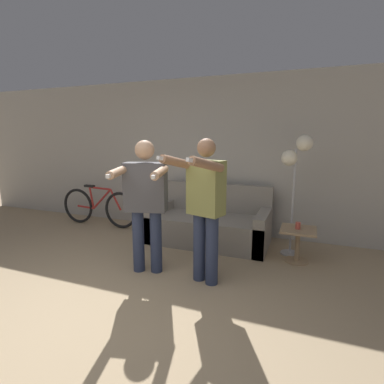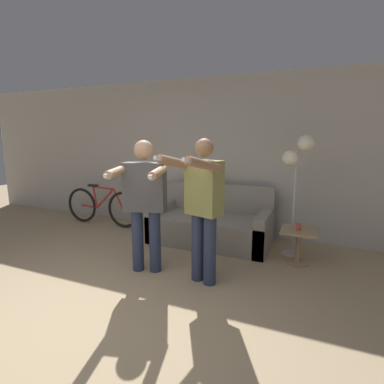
# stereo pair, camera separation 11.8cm
# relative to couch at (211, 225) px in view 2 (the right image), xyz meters

# --- Properties ---
(ground_plane) EXTENTS (16.00, 16.00, 0.00)m
(ground_plane) POSITION_rel_couch_xyz_m (-0.43, -2.57, -0.28)
(ground_plane) COLOR tan
(wall_back) EXTENTS (10.00, 0.05, 2.60)m
(wall_back) POSITION_rel_couch_xyz_m (-0.43, 0.58, 1.02)
(wall_back) COLOR #B7B2A8
(wall_back) RESTS_ON ground_plane
(couch) EXTENTS (1.81, 0.90, 0.88)m
(couch) POSITION_rel_couch_xyz_m (0.00, 0.00, 0.00)
(couch) COLOR gray
(couch) RESTS_ON ground_plane
(person_left) EXTENTS (0.66, 0.77, 1.59)m
(person_left) POSITION_rel_couch_xyz_m (-0.38, -1.30, 0.66)
(person_left) COLOR #2D3856
(person_left) RESTS_ON ground_plane
(person_right) EXTENTS (0.58, 0.74, 1.62)m
(person_right) POSITION_rel_couch_xyz_m (0.36, -1.31, 0.65)
(person_right) COLOR #2D3856
(person_right) RESTS_ON ground_plane
(cat) EXTENTS (0.50, 0.15, 0.17)m
(cat) POSITION_rel_couch_xyz_m (-0.19, 0.34, 0.68)
(cat) COLOR #B7AD9E
(cat) RESTS_ON couch
(floor_lamp) EXTENTS (0.39, 0.25, 1.66)m
(floor_lamp) POSITION_rel_couch_xyz_m (1.22, -0.08, 1.05)
(floor_lamp) COLOR #B2B2B7
(floor_lamp) RESTS_ON ground_plane
(side_table) EXTENTS (0.44, 0.44, 0.45)m
(side_table) POSITION_rel_couch_xyz_m (1.31, -0.32, 0.05)
(side_table) COLOR #A38460
(side_table) RESTS_ON ground_plane
(cup) EXTENTS (0.06, 0.06, 0.09)m
(cup) POSITION_rel_couch_xyz_m (1.30, -0.33, 0.22)
(cup) COLOR #B7473D
(cup) RESTS_ON side_table
(bicycle) EXTENTS (1.63, 0.07, 0.75)m
(bicycle) POSITION_rel_couch_xyz_m (-2.19, 0.08, 0.07)
(bicycle) COLOR black
(bicycle) RESTS_ON ground_plane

